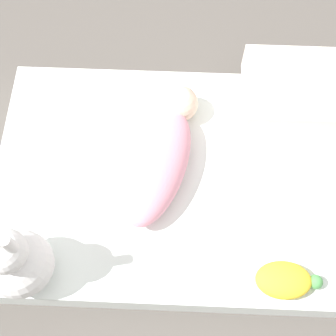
% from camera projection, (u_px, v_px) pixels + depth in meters
% --- Properties ---
extents(ground_plane, '(12.00, 12.00, 0.00)m').
position_uv_depth(ground_plane, '(177.00, 190.00, 1.68)').
color(ground_plane, '#514C47').
extents(bed_mattress, '(1.23, 0.84, 0.13)m').
position_uv_depth(bed_mattress, '(177.00, 183.00, 1.62)').
color(bed_mattress, white).
rests_on(bed_mattress, ground_plane).
extents(swaddled_baby, '(0.29, 0.53, 0.12)m').
position_uv_depth(swaddled_baby, '(162.00, 155.00, 1.52)').
color(swaddled_baby, pink).
rests_on(swaddled_baby, bed_mattress).
extents(pillow, '(0.36, 0.30, 0.12)m').
position_uv_depth(pillow, '(296.00, 92.00, 1.63)').
color(pillow, white).
rests_on(pillow, bed_mattress).
extents(bunny_plush, '(0.20, 0.20, 0.35)m').
position_uv_depth(bunny_plush, '(17.00, 261.00, 1.31)').
color(bunny_plush, white).
rests_on(bunny_plush, bed_mattress).
extents(turtle_plush, '(0.20, 0.11, 0.06)m').
position_uv_depth(turtle_plush, '(285.00, 280.00, 1.38)').
color(turtle_plush, yellow).
rests_on(turtle_plush, bed_mattress).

